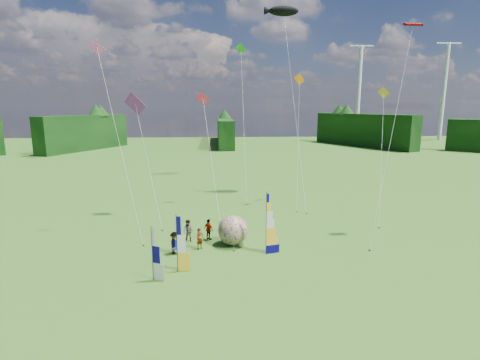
{
  "coord_description": "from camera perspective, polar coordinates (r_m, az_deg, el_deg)",
  "views": [
    {
      "loc": [
        -2.74,
        -22.61,
        10.78
      ],
      "look_at": [
        -1.0,
        4.0,
        5.5
      ],
      "focal_mm": 28.0,
      "sensor_mm": 36.0,
      "label": 1
    }
  ],
  "objects": [
    {
      "name": "small_kite_red",
      "position": [
        38.6,
        -4.48,
        4.67
      ],
      "size": [
        5.32,
        11.89,
        12.82
      ],
      "primitive_type": null,
      "rotation": [
        0.0,
        0.0,
        0.11
      ],
      "color": "red",
      "rests_on": "ground"
    },
    {
      "name": "turbine_left",
      "position": [
        138.35,
        28.62,
        11.61
      ],
      "size": [
        8.0,
        1.2,
        30.0
      ],
      "primitive_type": null,
      "color": "silver",
      "rests_on": "ground"
    },
    {
      "name": "turbine_right",
      "position": [
        133.51,
        17.65,
        12.5
      ],
      "size": [
        8.0,
        1.2,
        30.0
      ],
      "primitive_type": null,
      "color": "silver",
      "rests_on": "ground"
    },
    {
      "name": "small_kite_pink",
      "position": [
        32.2,
        -17.98,
        6.41
      ],
      "size": [
        7.87,
        9.16,
        16.79
      ],
      "primitive_type": null,
      "rotation": [
        0.0,
        0.0,
        0.19
      ],
      "color": "#C8508E",
      "rests_on": "ground"
    },
    {
      "name": "spectator_d",
      "position": [
        30.92,
        -4.79,
        -7.52
      ],
      "size": [
        1.0,
        1.04,
        1.75
      ],
      "primitive_type": "imported",
      "rotation": [
        0.0,
        0.0,
        2.31
      ],
      "color": "#66594C",
      "rests_on": "ground"
    },
    {
      "name": "spectator_b",
      "position": [
        30.7,
        -7.86,
        -7.68
      ],
      "size": [
        0.98,
        0.75,
        1.81
      ],
      "primitive_type": "imported",
      "rotation": [
        0.0,
        0.0,
        -0.41
      ],
      "color": "#66594C",
      "rests_on": "ground"
    },
    {
      "name": "small_kite_orange",
      "position": [
        41.35,
        8.87,
        6.45
      ],
      "size": [
        5.59,
        9.52,
        14.91
      ],
      "primitive_type": null,
      "rotation": [
        0.0,
        0.0,
        0.24
      ],
      "color": "orange",
      "rests_on": "ground"
    },
    {
      "name": "camp_chair",
      "position": [
        28.52,
        -9.74,
        -10.1
      ],
      "size": [
        0.76,
        0.76,
        1.0
      ],
      "primitive_type": null,
      "rotation": [
        0.0,
        0.0,
        0.42
      ],
      "color": "navy",
      "rests_on": "ground"
    },
    {
      "name": "spectator_a",
      "position": [
        29.1,
        -6.15,
        -8.89
      ],
      "size": [
        0.71,
        0.68,
        1.64
      ],
      "primitive_type": "imported",
      "rotation": [
        0.0,
        0.0,
        0.69
      ],
      "color": "#66594C",
      "rests_on": "ground"
    },
    {
      "name": "side_banner_far",
      "position": [
        24.42,
        -13.21,
        -10.96
      ],
      "size": [
        0.95,
        0.5,
        3.39
      ],
      "primitive_type": null,
      "rotation": [
        0.0,
        0.0,
        -0.42
      ],
      "color": "white",
      "rests_on": "ground"
    },
    {
      "name": "kite_rainbow_delta",
      "position": [
        35.99,
        -13.91,
        4.01
      ],
      "size": [
        10.38,
        12.42,
        12.96
      ],
      "primitive_type": null,
      "rotation": [
        0.0,
        0.0,
        -0.36
      ],
      "color": "#FF2147",
      "rests_on": "ground"
    },
    {
      "name": "side_banner_left",
      "position": [
        25.2,
        -9.58,
        -9.61
      ],
      "size": [
        1.05,
        0.15,
        3.79
      ],
      "primitive_type": null,
      "rotation": [
        0.0,
        0.0,
        -0.05
      ],
      "color": "yellow",
      "rests_on": "ground"
    },
    {
      "name": "kite_whale",
      "position": [
        43.55,
        8.25,
        12.82
      ],
      "size": [
        7.81,
        17.04,
        24.19
      ],
      "primitive_type": null,
      "rotation": [
        0.0,
        0.0,
        -0.22
      ],
      "color": "black",
      "rests_on": "ground"
    },
    {
      "name": "small_kite_green",
      "position": [
        44.96,
        0.56,
        9.61
      ],
      "size": [
        4.22,
        11.96,
        19.06
      ],
      "primitive_type": null,
      "rotation": [
        0.0,
        0.0,
        0.17
      ],
      "color": "#199A0F",
      "rests_on": "ground"
    },
    {
      "name": "small_kite_yellow",
      "position": [
        38.65,
        20.81,
        4.24
      ],
      "size": [
        6.67,
        10.24,
        13.18
      ],
      "primitive_type": null,
      "rotation": [
        0.0,
        0.0,
        -0.19
      ],
      "color": "yellow",
      "rests_on": "ground"
    },
    {
      "name": "kite_parafoil",
      "position": [
        32.02,
        22.26,
        7.89
      ],
      "size": [
        8.87,
        9.47,
        18.78
      ],
      "primitive_type": null,
      "rotation": [
        0.0,
        0.0,
        -0.17
      ],
      "color": "#CF0004",
      "rests_on": "ground"
    },
    {
      "name": "spectator_c",
      "position": [
        28.44,
        -9.96,
        -9.43
      ],
      "size": [
        0.57,
        1.14,
        1.69
      ],
      "primitive_type": "imported",
      "rotation": [
        0.0,
        0.0,
        1.41
      ],
      "color": "#66594C",
      "rests_on": "ground"
    },
    {
      "name": "feather_banner_main",
      "position": [
        27.5,
        4.02,
        -6.77
      ],
      "size": [
        1.23,
        0.43,
        4.61
      ],
      "primitive_type": null,
      "rotation": [
        0.0,
        0.0,
        0.27
      ],
      "color": "#090463",
      "rests_on": "ground"
    },
    {
      "name": "treeline_ring",
      "position": [
        23.76,
        3.05,
        -5.39
      ],
      "size": [
        210.0,
        210.0,
        8.0
      ],
      "primitive_type": null,
      "color": "#1B4313",
      "rests_on": "ground"
    },
    {
      "name": "ground",
      "position": [
        25.2,
        2.95,
        -14.15
      ],
      "size": [
        220.0,
        220.0,
        0.0
      ],
      "primitive_type": "plane",
      "color": "#4D8029",
      "rests_on": "ground"
    },
    {
      "name": "bol_inflatable",
      "position": [
        29.68,
        -1.09,
        -7.66
      ],
      "size": [
        3.11,
        3.11,
        2.37
      ],
      "primitive_type": "sphere",
      "rotation": [
        0.0,
        0.0,
        -0.41
      ],
      "color": "#000382",
      "rests_on": "ground"
    }
  ]
}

